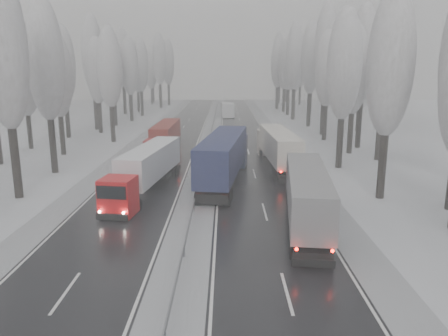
{
  "coord_description": "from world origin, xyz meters",
  "views": [
    {
      "loc": [
        2.33,
        -18.84,
        10.41
      ],
      "look_at": [
        2.21,
        17.01,
        2.2
      ],
      "focal_mm": 35.0,
      "sensor_mm": 36.0,
      "label": 1
    }
  ],
  "objects_px": {
    "truck_cream_box": "(277,146)",
    "truck_red_red": "(165,137)",
    "truck_blue_box": "(225,155)",
    "truck_red_white": "(147,167)",
    "truck_grey_tarp": "(306,191)",
    "box_truck_distant": "(227,110)"
  },
  "relations": [
    {
      "from": "truck_cream_box",
      "to": "box_truck_distant",
      "type": "xyz_separation_m",
      "value": [
        -5.15,
        49.93,
        -0.79
      ]
    },
    {
      "from": "truck_grey_tarp",
      "to": "truck_red_red",
      "type": "height_order",
      "value": "truck_grey_tarp"
    },
    {
      "from": "truck_cream_box",
      "to": "truck_red_red",
      "type": "distance_m",
      "value": 15.24
    },
    {
      "from": "truck_blue_box",
      "to": "truck_red_white",
      "type": "xyz_separation_m",
      "value": [
        -6.66,
        -2.91,
        -0.47
      ]
    },
    {
      "from": "truck_grey_tarp",
      "to": "truck_blue_box",
      "type": "distance_m",
      "value": 12.1
    },
    {
      "from": "truck_cream_box",
      "to": "truck_red_red",
      "type": "relative_size",
      "value": 1.11
    },
    {
      "from": "truck_blue_box",
      "to": "truck_red_red",
      "type": "height_order",
      "value": "truck_blue_box"
    },
    {
      "from": "truck_grey_tarp",
      "to": "truck_red_white",
      "type": "bearing_deg",
      "value": 154.05
    },
    {
      "from": "box_truck_distant",
      "to": "truck_red_red",
      "type": "bearing_deg",
      "value": -104.12
    },
    {
      "from": "truck_cream_box",
      "to": "truck_red_red",
      "type": "xyz_separation_m",
      "value": [
        -13.09,
        7.8,
        -0.22
      ]
    },
    {
      "from": "truck_cream_box",
      "to": "box_truck_distant",
      "type": "distance_m",
      "value": 50.2
    },
    {
      "from": "truck_red_red",
      "to": "box_truck_distant",
      "type": "bearing_deg",
      "value": 80.47
    },
    {
      "from": "box_truck_distant",
      "to": "truck_red_white",
      "type": "relative_size",
      "value": 0.57
    },
    {
      "from": "truck_red_white",
      "to": "truck_red_red",
      "type": "distance_m",
      "value": 17.3
    },
    {
      "from": "truck_blue_box",
      "to": "truck_red_red",
      "type": "bearing_deg",
      "value": 125.3
    },
    {
      "from": "truck_blue_box",
      "to": "box_truck_distant",
      "type": "relative_size",
      "value": 2.14
    },
    {
      "from": "truck_red_white",
      "to": "truck_red_red",
      "type": "xyz_separation_m",
      "value": [
        -0.84,
        17.28,
        -0.05
      ]
    },
    {
      "from": "truck_grey_tarp",
      "to": "truck_cream_box",
      "type": "relative_size",
      "value": 0.98
    },
    {
      "from": "truck_blue_box",
      "to": "box_truck_distant",
      "type": "distance_m",
      "value": 56.51
    },
    {
      "from": "truck_grey_tarp",
      "to": "truck_cream_box",
      "type": "distance_m",
      "value": 17.32
    },
    {
      "from": "truck_grey_tarp",
      "to": "box_truck_distant",
      "type": "distance_m",
      "value": 67.45
    },
    {
      "from": "truck_grey_tarp",
      "to": "truck_red_red",
      "type": "relative_size",
      "value": 1.08
    }
  ]
}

